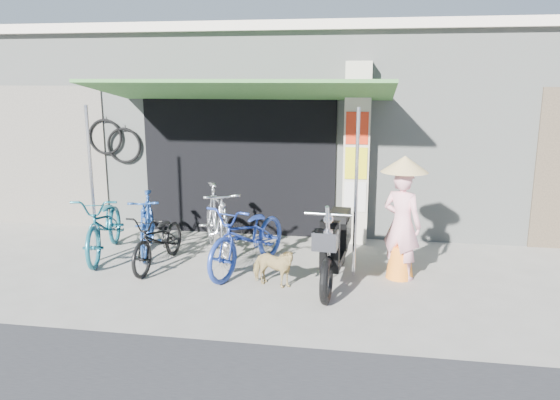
% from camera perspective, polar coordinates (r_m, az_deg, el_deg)
% --- Properties ---
extents(ground, '(80.00, 80.00, 0.00)m').
position_cam_1_polar(ground, '(7.26, 0.26, -9.50)').
color(ground, gray).
rests_on(ground, ground).
extents(bicycle_shop, '(12.30, 5.30, 3.66)m').
position_cam_1_polar(bicycle_shop, '(11.82, 4.25, 8.23)').
color(bicycle_shop, gray).
rests_on(bicycle_shop, ground).
extents(shop_pillar, '(0.42, 0.44, 3.00)m').
position_cam_1_polar(shop_pillar, '(9.17, 8.01, 4.76)').
color(shop_pillar, '#BCB5A1').
rests_on(shop_pillar, ground).
extents(awning, '(4.60, 1.88, 2.72)m').
position_cam_1_polar(awning, '(8.50, -4.06, 11.11)').
color(awning, '#35682F').
rests_on(awning, ground).
extents(neighbour_left, '(2.60, 0.06, 2.60)m').
position_cam_1_polar(neighbour_left, '(11.14, -23.73, 4.16)').
color(neighbour_left, '#6B665B').
rests_on(neighbour_left, ground).
extents(bike_teal, '(1.06, 2.00, 1.00)m').
position_cam_1_polar(bike_teal, '(8.93, -17.83, -2.49)').
color(bike_teal, '#175B6A').
rests_on(bike_teal, ground).
extents(bike_blue, '(0.90, 1.68, 0.97)m').
position_cam_1_polar(bike_blue, '(8.86, -13.72, -2.45)').
color(bike_blue, '#1F458F').
rests_on(bike_blue, ground).
extents(bike_black, '(0.66, 1.62, 0.83)m').
position_cam_1_polar(bike_black, '(8.26, -12.53, -4.00)').
color(bike_black, black).
rests_on(bike_black, ground).
extents(bike_silver, '(1.34, 1.95, 1.15)m').
position_cam_1_polar(bike_silver, '(8.43, -6.54, -2.31)').
color(bike_silver, silver).
rests_on(bike_silver, ground).
extents(bike_navy, '(1.28, 2.05, 1.02)m').
position_cam_1_polar(bike_navy, '(7.89, -3.30, -3.80)').
color(bike_navy, '#203894').
rests_on(bike_navy, ground).
extents(street_dog, '(0.71, 0.47, 0.55)m').
position_cam_1_polar(street_dog, '(7.32, -0.76, -7.00)').
color(street_dog, '#AD7A5B').
rests_on(street_dog, ground).
extents(moped, '(0.58, 2.04, 1.15)m').
position_cam_1_polar(moped, '(7.45, 5.81, -4.70)').
color(moped, black).
rests_on(moped, ground).
extents(nun, '(0.67, 0.64, 1.72)m').
position_cam_1_polar(nun, '(7.66, 12.64, -1.91)').
color(nun, pink).
rests_on(nun, ground).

